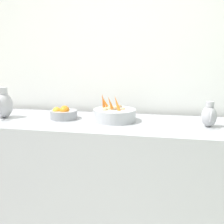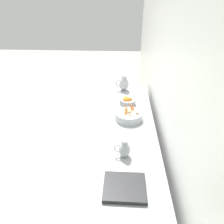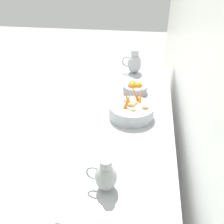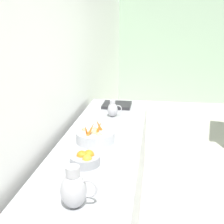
{
  "view_description": "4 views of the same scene",
  "coord_description": "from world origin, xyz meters",
  "px_view_note": "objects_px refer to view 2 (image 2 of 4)",
  "views": [
    {
      "loc": [
        0.55,
        0.45,
        1.37
      ],
      "look_at": [
        -1.32,
        0.07,
        0.99
      ],
      "focal_mm": 43.75,
      "sensor_mm": 36.0,
      "label": 1
    },
    {
      "loc": [
        -1.45,
        2.34,
        2.23
      ],
      "look_at": [
        -1.32,
        0.08,
        1.0
      ],
      "focal_mm": 33.76,
      "sensor_mm": 36.0,
      "label": 2
    },
    {
      "loc": [
        -1.65,
        1.53,
        1.8
      ],
      "look_at": [
        -1.39,
        0.12,
        0.95
      ],
      "focal_mm": 36.41,
      "sensor_mm": 36.0,
      "label": 3
    },
    {
      "loc": [
        -1.04,
        -2.26,
        1.89
      ],
      "look_at": [
        -1.41,
        0.27,
        1.09
      ],
      "focal_mm": 46.84,
      "sensor_mm": 36.0,
      "label": 4
    }
  ],
  "objects_px": {
    "orange_bowl": "(128,101)",
    "metal_pitcher_short": "(124,149)",
    "metal_pitcher_tall": "(124,84)",
    "vegetable_colander": "(129,116)"
  },
  "relations": [
    {
      "from": "orange_bowl",
      "to": "metal_pitcher_tall",
      "type": "xyz_separation_m",
      "value": [
        0.06,
        -0.51,
        0.07
      ]
    },
    {
      "from": "orange_bowl",
      "to": "metal_pitcher_short",
      "type": "relative_size",
      "value": 1.19
    },
    {
      "from": "orange_bowl",
      "to": "metal_pitcher_tall",
      "type": "relative_size",
      "value": 0.88
    },
    {
      "from": "metal_pitcher_short",
      "to": "metal_pitcher_tall",
      "type": "bearing_deg",
      "value": -89.31
    },
    {
      "from": "vegetable_colander",
      "to": "orange_bowl",
      "type": "bearing_deg",
      "value": -88.46
    },
    {
      "from": "orange_bowl",
      "to": "metal_pitcher_short",
      "type": "distance_m",
      "value": 1.13
    },
    {
      "from": "orange_bowl",
      "to": "metal_pitcher_short",
      "type": "height_order",
      "value": "metal_pitcher_short"
    },
    {
      "from": "vegetable_colander",
      "to": "metal_pitcher_tall",
      "type": "bearing_deg",
      "value": -85.67
    },
    {
      "from": "orange_bowl",
      "to": "metal_pitcher_short",
      "type": "xyz_separation_m",
      "value": [
        0.04,
        1.13,
        0.04
      ]
    },
    {
      "from": "vegetable_colander",
      "to": "metal_pitcher_tall",
      "type": "height_order",
      "value": "metal_pitcher_tall"
    }
  ]
}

